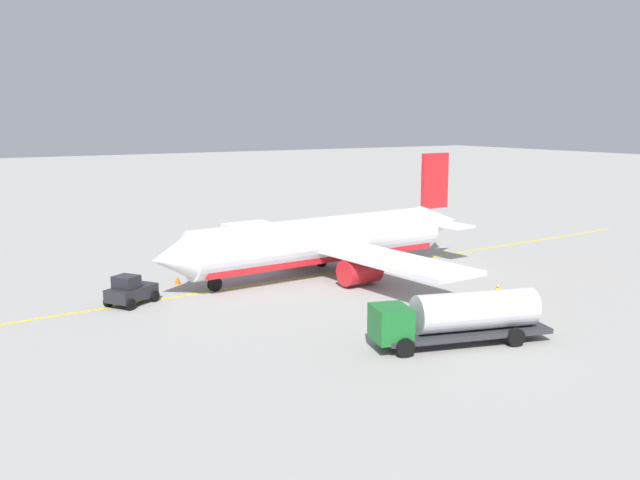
{
  "coord_description": "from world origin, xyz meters",
  "views": [
    {
      "loc": [
        30.99,
        50.15,
        13.32
      ],
      "look_at": [
        0.0,
        0.0,
        3.0
      ],
      "focal_mm": 39.69,
      "sensor_mm": 36.0,
      "label": 1
    }
  ],
  "objects_px": {
    "fuel_tanker": "(459,316)",
    "safety_cone_nose": "(178,280)",
    "pushback_tug": "(130,291)",
    "refueling_worker": "(498,297)",
    "airplane": "(324,242)"
  },
  "relations": [
    {
      "from": "fuel_tanker",
      "to": "safety_cone_nose",
      "type": "bearing_deg",
      "value": -69.55
    },
    {
      "from": "pushback_tug",
      "to": "refueling_worker",
      "type": "distance_m",
      "value": 26.12
    },
    {
      "from": "airplane",
      "to": "fuel_tanker",
      "type": "xyz_separation_m",
      "value": [
        3.33,
        20.31,
        -1.05
      ]
    },
    {
      "from": "fuel_tanker",
      "to": "pushback_tug",
      "type": "height_order",
      "value": "fuel_tanker"
    },
    {
      "from": "fuel_tanker",
      "to": "safety_cone_nose",
      "type": "relative_size",
      "value": 17.62
    },
    {
      "from": "fuel_tanker",
      "to": "safety_cone_nose",
      "type": "xyz_separation_m",
      "value": [
        8.71,
        -23.37,
        -1.41
      ]
    },
    {
      "from": "pushback_tug",
      "to": "safety_cone_nose",
      "type": "bearing_deg",
      "value": -140.2
    },
    {
      "from": "pushback_tug",
      "to": "refueling_worker",
      "type": "height_order",
      "value": "pushback_tug"
    },
    {
      "from": "airplane",
      "to": "fuel_tanker",
      "type": "relative_size",
      "value": 2.82
    },
    {
      "from": "pushback_tug",
      "to": "refueling_worker",
      "type": "bearing_deg",
      "value": 146.22
    },
    {
      "from": "fuel_tanker",
      "to": "refueling_worker",
      "type": "xyz_separation_m",
      "value": [
        -7.89,
        -4.6,
        -0.91
      ]
    },
    {
      "from": "refueling_worker",
      "to": "safety_cone_nose",
      "type": "bearing_deg",
      "value": -48.5
    },
    {
      "from": "refueling_worker",
      "to": "safety_cone_nose",
      "type": "height_order",
      "value": "refueling_worker"
    },
    {
      "from": "pushback_tug",
      "to": "safety_cone_nose",
      "type": "height_order",
      "value": "pushback_tug"
    },
    {
      "from": "airplane",
      "to": "fuel_tanker",
      "type": "bearing_deg",
      "value": 80.69
    }
  ]
}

